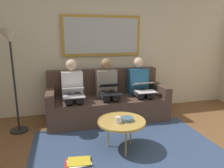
# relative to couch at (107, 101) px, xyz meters

# --- Properties ---
(wall_rear) EXTENTS (6.00, 0.12, 2.60)m
(wall_rear) POSITION_rel_couch_xyz_m (0.00, -0.48, 0.99)
(wall_rear) COLOR beige
(wall_rear) RESTS_ON ground_plane
(area_rug) EXTENTS (2.60, 1.80, 0.01)m
(area_rug) POSITION_rel_couch_xyz_m (0.00, 1.27, -0.31)
(area_rug) COLOR #33476B
(area_rug) RESTS_ON ground_plane
(couch) EXTENTS (2.20, 0.90, 0.90)m
(couch) POSITION_rel_couch_xyz_m (0.00, 0.00, 0.00)
(couch) COLOR #4C382D
(couch) RESTS_ON ground_plane
(framed_mirror) EXTENTS (1.57, 0.05, 0.78)m
(framed_mirror) POSITION_rel_couch_xyz_m (0.00, -0.39, 1.24)
(framed_mirror) COLOR #B7892D
(coffee_table) EXTENTS (0.65, 0.65, 0.43)m
(coffee_table) POSITION_rel_couch_xyz_m (0.07, 1.22, 0.10)
(coffee_table) COLOR tan
(coffee_table) RESTS_ON ground_plane
(cup) EXTENTS (0.07, 0.07, 0.09)m
(cup) POSITION_rel_couch_xyz_m (0.14, 1.28, 0.15)
(cup) COLOR silver
(cup) RESTS_ON coffee_table
(bowl) EXTENTS (0.17, 0.17, 0.05)m
(bowl) POSITION_rel_couch_xyz_m (-0.00, 1.24, 0.13)
(bowl) COLOR slate
(bowl) RESTS_ON coffee_table
(person_left) EXTENTS (0.38, 0.58, 1.14)m
(person_left) POSITION_rel_couch_xyz_m (-0.64, 0.07, 0.30)
(person_left) COLOR #235B84
(person_left) RESTS_ON couch
(laptop_white) EXTENTS (0.35, 0.38, 0.16)m
(laptop_white) POSITION_rel_couch_xyz_m (-0.64, 0.30, 0.32)
(laptop_white) COLOR white
(person_middle) EXTENTS (0.38, 0.58, 1.14)m
(person_middle) POSITION_rel_couch_xyz_m (0.00, 0.07, 0.30)
(person_middle) COLOR gray
(person_middle) RESTS_ON couch
(laptop_black) EXTENTS (0.35, 0.39, 0.17)m
(laptop_black) POSITION_rel_couch_xyz_m (0.00, 0.29, 0.32)
(laptop_black) COLOR black
(person_right) EXTENTS (0.38, 0.58, 1.14)m
(person_right) POSITION_rel_couch_xyz_m (0.64, 0.07, 0.30)
(person_right) COLOR silver
(person_right) RESTS_ON couch
(laptop_silver) EXTENTS (0.36, 0.34, 0.14)m
(laptop_silver) POSITION_rel_couch_xyz_m (0.64, 0.32, 0.32)
(laptop_silver) COLOR silver
(magazine_stack) EXTENTS (0.34, 0.26, 0.03)m
(magazine_stack) POSITION_rel_couch_xyz_m (0.69, 1.42, -0.29)
(magazine_stack) COLOR red
(magazine_stack) RESTS_ON ground_plane
(standing_lamp) EXTENTS (0.32, 0.32, 1.66)m
(standing_lamp) POSITION_rel_couch_xyz_m (1.55, 0.27, 1.06)
(standing_lamp) COLOR black
(standing_lamp) RESTS_ON ground_plane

